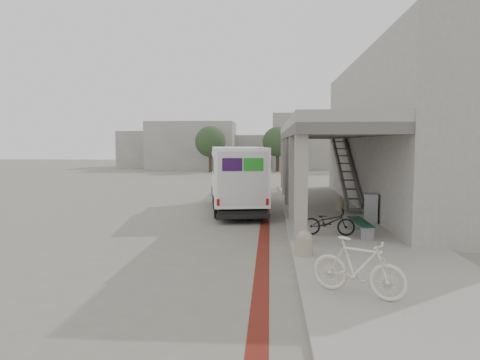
# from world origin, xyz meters

# --- Properties ---
(ground) EXTENTS (120.00, 120.00, 0.00)m
(ground) POSITION_xyz_m (0.00, 0.00, 0.00)
(ground) COLOR slate
(ground) RESTS_ON ground
(bike_lane_stripe) EXTENTS (0.35, 40.00, 0.01)m
(bike_lane_stripe) POSITION_xyz_m (1.00, 2.00, 0.01)
(bike_lane_stripe) COLOR #601C13
(bike_lane_stripe) RESTS_ON ground
(sidewalk) EXTENTS (4.40, 28.00, 0.12)m
(sidewalk) POSITION_xyz_m (4.00, 0.00, 0.06)
(sidewalk) COLOR gray
(sidewalk) RESTS_ON ground
(transit_building) EXTENTS (7.60, 17.00, 7.00)m
(transit_building) POSITION_xyz_m (6.83, 4.50, 3.40)
(transit_building) COLOR gray
(transit_building) RESTS_ON ground
(distant_backdrop) EXTENTS (28.00, 10.00, 6.50)m
(distant_backdrop) POSITION_xyz_m (-2.84, 35.89, 2.70)
(distant_backdrop) COLOR gray
(distant_backdrop) RESTS_ON ground
(tree_left) EXTENTS (3.20, 3.20, 4.80)m
(tree_left) POSITION_xyz_m (-5.00, 28.00, 3.18)
(tree_left) COLOR #38281C
(tree_left) RESTS_ON ground
(tree_mid) EXTENTS (3.20, 3.20, 4.80)m
(tree_mid) POSITION_xyz_m (2.00, 30.00, 3.18)
(tree_mid) COLOR #38281C
(tree_mid) RESTS_ON ground
(tree_right) EXTENTS (3.20, 3.20, 4.80)m
(tree_right) POSITION_xyz_m (10.00, 29.00, 3.18)
(tree_right) COLOR #38281C
(tree_right) RESTS_ON ground
(fedex_truck) EXTENTS (3.05, 7.02, 2.90)m
(fedex_truck) POSITION_xyz_m (-0.31, 2.94, 1.54)
(fedex_truck) COLOR black
(fedex_truck) RESTS_ON ground
(bench) EXTENTS (0.52, 1.91, 0.44)m
(bench) POSITION_xyz_m (4.11, -2.32, 0.44)
(bench) COLOR gray
(bench) RESTS_ON sidewalk
(bollard_near) EXTENTS (0.44, 0.44, 0.66)m
(bollard_near) POSITION_xyz_m (2.10, -5.01, 0.45)
(bollard_near) COLOR gray
(bollard_near) RESTS_ON sidewalk
(bollard_far) EXTENTS (0.38, 0.38, 0.57)m
(bollard_far) POSITION_xyz_m (4.24, 2.72, 0.41)
(bollard_far) COLOR tan
(bollard_far) RESTS_ON sidewalk
(utility_cabinet) EXTENTS (0.63, 0.75, 1.08)m
(utility_cabinet) POSITION_xyz_m (4.95, -0.13, 0.66)
(utility_cabinet) COLOR gray
(utility_cabinet) RESTS_ON sidewalk
(bicycle_black) EXTENTS (1.68, 0.68, 0.87)m
(bicycle_black) POSITION_xyz_m (3.07, -2.50, 0.55)
(bicycle_black) COLOR black
(bicycle_black) RESTS_ON sidewalk
(bicycle_cream) EXTENTS (1.89, 1.42, 1.13)m
(bicycle_cream) POSITION_xyz_m (2.89, -7.96, 0.69)
(bicycle_cream) COLOR silver
(bicycle_cream) RESTS_ON sidewalk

